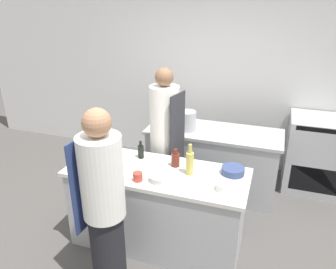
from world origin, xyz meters
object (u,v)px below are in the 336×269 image
at_px(stockpot, 187,121).
at_px(cup, 138,177).
at_px(bottle_vinegar, 141,151).
at_px(bowl_wooden_salad, 233,171).
at_px(chef_at_stove, 165,143).
at_px(bowl_mixing_large, 226,187).
at_px(bottle_cooking_oil, 190,162).
at_px(chef_at_prep_near, 104,207).
at_px(bowl_prep_small, 159,178).
at_px(bottle_wine, 176,159).
at_px(oven_range, 317,154).
at_px(bottle_olive_oil, 102,151).
at_px(bowl_ceramic_blue, 90,164).

bearing_deg(stockpot, cup, -94.20).
distance_m(bottle_vinegar, bowl_wooden_salad, 0.99).
relative_size(chef_at_stove, stockpot, 7.07).
relative_size(bowl_wooden_salad, stockpot, 0.89).
xyz_separation_m(bowl_mixing_large, cup, (-0.81, -0.10, 0.01)).
bearing_deg(bottle_cooking_oil, cup, -147.30).
relative_size(chef_at_prep_near, stockpot, 6.90).
distance_m(bottle_cooking_oil, bowl_mixing_large, 0.43).
distance_m(bowl_prep_small, stockpot, 1.30).
xyz_separation_m(bottle_cooking_oil, cup, (-0.43, -0.28, -0.08)).
height_order(bowl_wooden_salad, stockpot, stockpot).
bearing_deg(bottle_vinegar, cup, -70.55).
height_order(chef_at_stove, bottle_wine, chef_at_stove).
xyz_separation_m(oven_range, chef_at_prep_near, (-1.87, -2.43, 0.37)).
distance_m(bottle_olive_oil, bottle_vinegar, 0.41).
bearing_deg(cup, stockpot, 85.80).
relative_size(bowl_wooden_salad, cup, 2.49).
xyz_separation_m(bottle_olive_oil, bowl_mixing_large, (1.35, -0.20, -0.05)).
distance_m(chef_at_stove, bottle_olive_oil, 0.75).
bearing_deg(bowl_ceramic_blue, bowl_mixing_large, 1.40).
height_order(chef_at_prep_near, stockpot, chef_at_prep_near).
height_order(bottle_cooking_oil, bowl_ceramic_blue, bottle_cooking_oil).
xyz_separation_m(chef_at_prep_near, bowl_mixing_large, (0.92, 0.56, 0.05)).
distance_m(bottle_olive_oil, bowl_wooden_salad, 1.38).
xyz_separation_m(chef_at_prep_near, bowl_wooden_salad, (0.94, 0.87, 0.04)).
distance_m(bottle_wine, bowl_wooden_salad, 0.58).
xyz_separation_m(chef_at_stove, bottle_wine, (0.27, -0.45, 0.06)).
distance_m(bottle_olive_oil, stockpot, 1.23).
xyz_separation_m(bowl_prep_small, bowl_ceramic_blue, (-0.74, 0.01, 0.01)).
height_order(bottle_vinegar, bowl_mixing_large, bottle_vinegar).
relative_size(oven_range, chef_at_prep_near, 0.58).
height_order(chef_at_prep_near, bowl_mixing_large, chef_at_prep_near).
xyz_separation_m(chef_at_prep_near, bottle_cooking_oil, (0.54, 0.73, 0.14)).
distance_m(chef_at_prep_near, bottle_vinegar, 0.91).
relative_size(bottle_vinegar, cup, 2.15).
bearing_deg(bottle_olive_oil, bowl_mixing_large, -8.24).
height_order(bottle_vinegar, bowl_ceramic_blue, bottle_vinegar).
bearing_deg(bowl_prep_small, chef_at_stove, 105.36).
height_order(chef_at_prep_near, bottle_vinegar, chef_at_prep_near).
distance_m(bowl_mixing_large, bowl_prep_small, 0.62).
distance_m(chef_at_prep_near, bottle_olive_oil, 0.88).
bearing_deg(bottle_cooking_oil, bottle_vinegar, 164.13).
bearing_deg(bowl_prep_small, oven_range, 50.55).
height_order(bottle_vinegar, bowl_prep_small, bottle_vinegar).
xyz_separation_m(bottle_vinegar, bowl_ceramic_blue, (-0.39, -0.37, -0.04)).
relative_size(bottle_wine, bowl_mixing_large, 1.13).
height_order(bowl_ceramic_blue, bowl_wooden_salad, bowl_ceramic_blue).
bearing_deg(bottle_olive_oil, bottle_vinegar, 20.30).
relative_size(chef_at_prep_near, bottle_wine, 9.13).
relative_size(chef_at_prep_near, chef_at_stove, 0.98).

